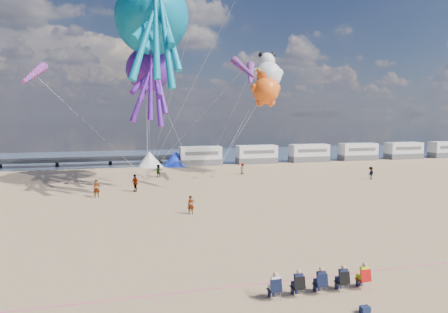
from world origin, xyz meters
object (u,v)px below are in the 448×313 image
(sandbag_b, at_px, (196,178))
(cooler_navy, at_px, (365,310))
(motorhome_0, at_px, (200,156))
(motorhome_5, at_px, (447,149))
(motorhome_1, at_px, (257,154))
(beachgoer_4, at_px, (158,171))
(tent_white, at_px, (150,159))
(beachgoer_0, at_px, (243,169))
(beachgoer_3, at_px, (135,183))
(kite_panda, at_px, (268,76))
(sandbag_e, at_px, (148,175))
(kite_teddy_orange, at_px, (266,91))
(standing_person, at_px, (191,205))
(windsock_right, at_px, (244,69))
(windsock_left, at_px, (34,74))
(motorhome_4, at_px, (404,151))
(kite_octopus_purple, at_px, (148,70))
(motorhome_3, at_px, (358,152))
(spectator_row, at_px, (320,280))
(beachgoer_5, at_px, (97,189))
(windsock_mid, at_px, (251,74))
(sandbag_c, at_px, (214,177))
(sandbag_d, at_px, (204,173))
(sandbag_a, at_px, (146,179))
(tent_blue, at_px, (175,158))
(beachgoer_2, at_px, (371,173))
(motorhome_2, at_px, (309,153))
(kite_octopus_teal, at_px, (151,18))

(sandbag_b, bearing_deg, cooler_navy, -89.28)
(motorhome_0, distance_m, motorhome_5, 47.50)
(motorhome_1, distance_m, beachgoer_4, 20.23)
(tent_white, height_order, beachgoer_0, tent_white)
(beachgoer_3, height_order, kite_panda, kite_panda)
(sandbag_e, xyz_separation_m, kite_teddy_orange, (15.58, -1.96, 11.14))
(standing_person, bearing_deg, motorhome_5, 29.41)
(windsock_right, bearing_deg, windsock_left, 153.40)
(motorhome_4, xyz_separation_m, tent_white, (-46.00, 0.00, -0.30))
(sandbag_e, relative_size, kite_octopus_purple, 0.04)
(sandbag_e, height_order, kite_teddy_orange, kite_teddy_orange)
(motorhome_3, bearing_deg, motorhome_0, 180.00)
(beachgoer_0, bearing_deg, spectator_row, 123.54)
(beachgoer_5, xyz_separation_m, kite_octopus_purple, (5.85, 10.03, 12.66))
(motorhome_1, height_order, windsock_right, windsock_right)
(standing_person, height_order, windsock_mid, windsock_mid)
(kite_panda, bearing_deg, windsock_right, -143.01)
(motorhome_1, height_order, motorhome_5, same)
(tent_white, height_order, sandbag_c, tent_white)
(sandbag_d, bearing_deg, kite_teddy_orange, -18.26)
(motorhome_3, distance_m, sandbag_c, 32.00)
(beachgoer_0, bearing_deg, tent_white, 1.97)
(motorhome_5, relative_size, sandbag_a, 13.20)
(tent_blue, height_order, kite_panda, kite_panda)
(cooler_navy, height_order, standing_person, standing_person)
(cooler_navy, bearing_deg, tent_white, 96.15)
(motorhome_3, height_order, sandbag_a, motorhome_3)
(windsock_mid, bearing_deg, kite_teddy_orange, 71.88)
(tent_blue, height_order, windsock_right, windsock_right)
(beachgoer_2, relative_size, windsock_right, 0.35)
(kite_teddy_orange, xyz_separation_m, windsock_mid, (-3.83, -5.13, 1.65))
(tent_white, bearing_deg, kite_teddy_orange, -38.18)
(motorhome_4, bearing_deg, tent_white, 180.00)
(sandbag_b, relative_size, kite_teddy_orange, 0.08)
(sandbag_a, bearing_deg, standing_person, -82.49)
(motorhome_4, distance_m, sandbag_b, 43.24)
(motorhome_2, bearing_deg, kite_octopus_purple, -156.59)
(beachgoer_5, bearing_deg, beachgoer_0, 22.07)
(windsock_left, bearing_deg, kite_octopus_teal, 13.69)
(motorhome_4, bearing_deg, sandbag_c, -161.72)
(motorhome_5, distance_m, tent_blue, 51.50)
(windsock_left, bearing_deg, kite_teddy_orange, 19.67)
(beachgoer_2, xyz_separation_m, kite_octopus_purple, (-26.70, 7.12, 12.75))
(standing_person, height_order, sandbag_b, standing_person)
(motorhome_4, xyz_separation_m, sandbag_c, (-38.79, -12.82, -1.39))
(motorhome_1, bearing_deg, kite_panda, -101.40)
(tent_blue, height_order, sandbag_b, tent_blue)
(kite_octopus_purple, bearing_deg, sandbag_a, -140.79)
(beachgoer_2, relative_size, beachgoer_5, 0.90)
(motorhome_5, bearing_deg, kite_teddy_orange, -164.21)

